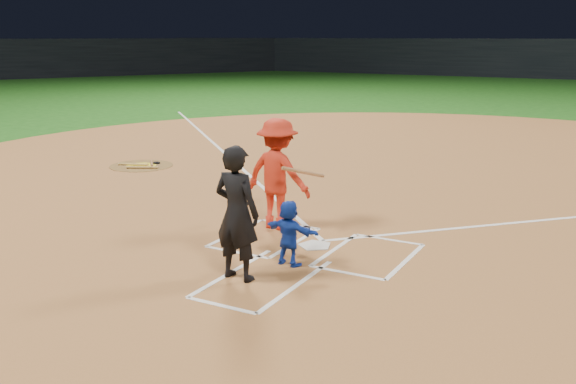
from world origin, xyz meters
The scene contains 13 objects.
ground centered at (0.00, 0.00, 0.00)m, with size 120.00×120.00×0.00m, color #174E13.
home_plate_dirt centered at (0.00, 6.00, 0.01)m, with size 28.00×28.00×0.01m, color #915B2F.
home_plate centered at (0.00, 0.00, 0.02)m, with size 0.60×0.60×0.02m, color silver.
on_deck_circle centered at (-7.17, 3.87, 0.02)m, with size 1.70×1.70×0.01m, color brown.
on_deck_logo centered at (-7.17, 3.87, 0.02)m, with size 0.80×0.80×0.00m, color yellow.
on_deck_bat_a centered at (-7.02, 4.12, 0.05)m, with size 0.06×0.06×0.84m, color #946036.
on_deck_bat_b centered at (-7.37, 3.77, 0.05)m, with size 0.06×0.06×0.84m, color #A6803D.
on_deck_bat_c centered at (-6.87, 3.57, 0.05)m, with size 0.06×0.06×0.84m, color olive.
bat_weight_donut centered at (-6.97, 4.27, 0.05)m, with size 0.19×0.19×0.05m, color black.
catcher centered at (0.04, -1.00, 0.53)m, with size 0.95×0.30×1.03m, color #1538B0.
umpire centered at (-0.34, -1.86, 1.00)m, with size 0.72×0.47×1.97m, color black.
chalk_markings centered at (0.00, 5.29, 0.01)m, with size 28.35×17.32×0.01m.
batter_at_plate centered at (-1.08, 0.63, 1.02)m, with size 1.55×0.95×2.02m.
Camera 1 is at (4.51, -9.25, 3.47)m, focal length 40.00 mm.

